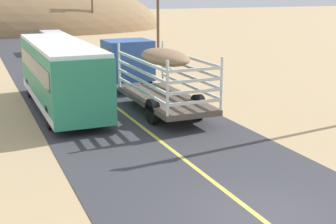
# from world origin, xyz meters

# --- Properties ---
(ground_plane) EXTENTS (240.00, 240.00, 0.00)m
(ground_plane) POSITION_xyz_m (0.00, 0.00, 0.00)
(ground_plane) COLOR tan
(road_surface) EXTENTS (8.00, 120.00, 0.02)m
(road_surface) POSITION_xyz_m (0.00, 0.00, 0.01)
(road_surface) COLOR #38383D
(road_surface) RESTS_ON ground
(road_centre_line) EXTENTS (0.16, 117.60, 0.00)m
(road_centre_line) POSITION_xyz_m (0.00, 0.00, 0.02)
(road_centre_line) COLOR #D8CC4C
(road_centre_line) RESTS_ON road_surface
(livestock_truck) EXTENTS (2.53, 9.70, 3.02)m
(livestock_truck) POSITION_xyz_m (1.69, 13.59, 1.79)
(livestock_truck) COLOR #3359A5
(livestock_truck) RESTS_ON road_surface
(bus) EXTENTS (2.54, 10.00, 3.21)m
(bus) POSITION_xyz_m (-2.47, 13.27, 1.75)
(bus) COLOR #2D8C66
(bus) RESTS_ON road_surface
(car_far) EXTENTS (1.90, 4.62, 1.93)m
(car_far) POSITION_xyz_m (0.66, 34.37, 1.09)
(car_far) COLOR silver
(car_far) RESTS_ON road_surface
(power_pole_mid) EXTENTS (2.20, 0.24, 7.04)m
(power_pole_mid) POSITION_xyz_m (8.55, 28.34, 3.80)
(power_pole_mid) COLOR brown
(power_pole_mid) RESTS_ON ground
(power_pole_far) EXTENTS (2.20, 0.24, 7.02)m
(power_pole_far) POSITION_xyz_m (8.55, 50.83, 3.79)
(power_pole_far) COLOR brown
(power_pole_far) RESTS_ON ground
(boulder_mid_field) EXTENTS (1.22, 1.30, 0.81)m
(boulder_mid_field) POSITION_xyz_m (8.84, 24.40, 0.40)
(boulder_mid_field) COLOR gray
(boulder_mid_field) RESTS_ON ground
(distant_hill) EXTENTS (40.60, 21.15, 14.29)m
(distant_hill) POSITION_xyz_m (0.42, 59.56, 0.00)
(distant_hill) COLOR #8D6E4C
(distant_hill) RESTS_ON ground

